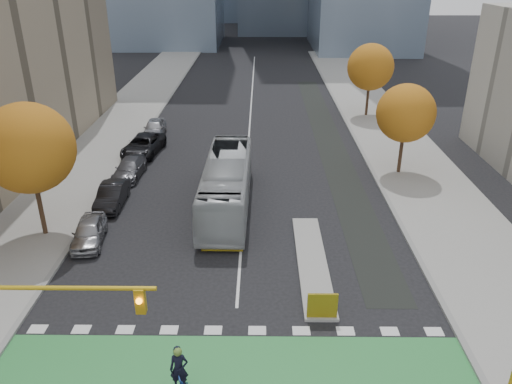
{
  "coord_description": "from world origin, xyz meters",
  "views": [
    {
      "loc": [
        1.12,
        -14.45,
        15.2
      ],
      "look_at": [
        0.86,
        11.88,
        3.0
      ],
      "focal_mm": 35.0,
      "sensor_mm": 36.0,
      "label": 1
    }
  ],
  "objects_px": {
    "cyclist": "(180,382)",
    "parked_car_d": "(143,145)",
    "tree_west": "(28,148)",
    "parked_car_a": "(89,232)",
    "parked_car_b": "(112,195)",
    "parked_car_c": "(130,168)",
    "hazard_board": "(322,306)",
    "tree_east_near": "(406,113)",
    "tree_east_far": "(370,67)",
    "traffic_signal_west": "(1,313)",
    "parked_car_e": "(155,128)",
    "bus": "(227,184)"
  },
  "relations": [
    {
      "from": "parked_car_c",
      "to": "tree_east_near",
      "type": "bearing_deg",
      "value": 4.83
    },
    {
      "from": "bus",
      "to": "parked_car_e",
      "type": "bearing_deg",
      "value": 118.07
    },
    {
      "from": "tree_east_near",
      "to": "parked_car_d",
      "type": "height_order",
      "value": "tree_east_near"
    },
    {
      "from": "cyclist",
      "to": "parked_car_b",
      "type": "relative_size",
      "value": 0.55
    },
    {
      "from": "parked_car_d",
      "to": "hazard_board",
      "type": "bearing_deg",
      "value": -52.29
    },
    {
      "from": "tree_west",
      "to": "traffic_signal_west",
      "type": "distance_m",
      "value": 13.25
    },
    {
      "from": "tree_east_far",
      "to": "parked_car_e",
      "type": "distance_m",
      "value": 23.0
    },
    {
      "from": "hazard_board",
      "to": "tree_east_near",
      "type": "height_order",
      "value": "tree_east_near"
    },
    {
      "from": "cyclist",
      "to": "parked_car_c",
      "type": "xyz_separation_m",
      "value": [
        -7.13,
        21.64,
        -0.15
      ]
    },
    {
      "from": "tree_west",
      "to": "parked_car_e",
      "type": "height_order",
      "value": "tree_west"
    },
    {
      "from": "tree_east_far",
      "to": "parked_car_d",
      "type": "height_order",
      "value": "tree_east_far"
    },
    {
      "from": "parked_car_b",
      "to": "parked_car_e",
      "type": "bearing_deg",
      "value": 88.79
    },
    {
      "from": "parked_car_c",
      "to": "parked_car_a",
      "type": "bearing_deg",
      "value": -87.5
    },
    {
      "from": "tree_east_near",
      "to": "bus",
      "type": "bearing_deg",
      "value": -155.09
    },
    {
      "from": "parked_car_b",
      "to": "parked_car_c",
      "type": "xyz_separation_m",
      "value": [
        0.0,
        5.0,
        -0.06
      ]
    },
    {
      "from": "tree_west",
      "to": "tree_east_near",
      "type": "xyz_separation_m",
      "value": [
        24.0,
        10.0,
        -0.75
      ]
    },
    {
      "from": "traffic_signal_west",
      "to": "parked_car_d",
      "type": "distance_m",
      "value": 26.87
    },
    {
      "from": "hazard_board",
      "to": "tree_west",
      "type": "xyz_separation_m",
      "value": [
        -16.0,
        7.8,
        4.82
      ]
    },
    {
      "from": "hazard_board",
      "to": "tree_east_near",
      "type": "bearing_deg",
      "value": 65.8
    },
    {
      "from": "cyclist",
      "to": "parked_car_d",
      "type": "relative_size",
      "value": 0.43
    },
    {
      "from": "cyclist",
      "to": "hazard_board",
      "type": "bearing_deg",
      "value": 35.71
    },
    {
      "from": "tree_east_far",
      "to": "traffic_signal_west",
      "type": "height_order",
      "value": "tree_east_far"
    },
    {
      "from": "tree_west",
      "to": "parked_car_b",
      "type": "distance_m",
      "value": 7.07
    },
    {
      "from": "hazard_board",
      "to": "tree_west",
      "type": "relative_size",
      "value": 0.17
    },
    {
      "from": "hazard_board",
      "to": "parked_car_d",
      "type": "relative_size",
      "value": 0.24
    },
    {
      "from": "traffic_signal_west",
      "to": "tree_east_far",
      "type": "bearing_deg",
      "value": 62.05
    },
    {
      "from": "tree_east_near",
      "to": "parked_car_c",
      "type": "xyz_separation_m",
      "value": [
        -21.0,
        -0.86,
        -4.18
      ]
    },
    {
      "from": "bus",
      "to": "hazard_board",
      "type": "bearing_deg",
      "value": -65.59
    },
    {
      "from": "tree_west",
      "to": "tree_east_near",
      "type": "relative_size",
      "value": 1.16
    },
    {
      "from": "tree_east_near",
      "to": "parked_car_d",
      "type": "xyz_separation_m",
      "value": [
        -21.0,
        4.14,
        -4.07
      ]
    },
    {
      "from": "tree_east_near",
      "to": "parked_car_b",
      "type": "bearing_deg",
      "value": -164.42
    },
    {
      "from": "tree_east_near",
      "to": "parked_car_e",
      "type": "xyz_separation_m",
      "value": [
        -21.0,
        9.14,
        -4.08
      ]
    },
    {
      "from": "bus",
      "to": "parked_car_d",
      "type": "distance_m",
      "value": 12.95
    },
    {
      "from": "tree_east_near",
      "to": "cyclist",
      "type": "height_order",
      "value": "tree_east_near"
    },
    {
      "from": "traffic_signal_west",
      "to": "parked_car_b",
      "type": "bearing_deg",
      "value": 93.68
    },
    {
      "from": "hazard_board",
      "to": "parked_car_e",
      "type": "bearing_deg",
      "value": 115.76
    },
    {
      "from": "tree_west",
      "to": "cyclist",
      "type": "bearing_deg",
      "value": -50.97
    },
    {
      "from": "parked_car_a",
      "to": "parked_car_e",
      "type": "relative_size",
      "value": 0.92
    },
    {
      "from": "tree_west",
      "to": "parked_car_a",
      "type": "height_order",
      "value": "tree_west"
    },
    {
      "from": "parked_car_e",
      "to": "parked_car_d",
      "type": "bearing_deg",
      "value": -92.28
    },
    {
      "from": "hazard_board",
      "to": "parked_car_e",
      "type": "relative_size",
      "value": 0.3
    },
    {
      "from": "tree_west",
      "to": "tree_east_far",
      "type": "distance_m",
      "value": 35.73
    },
    {
      "from": "hazard_board",
      "to": "bus",
      "type": "height_order",
      "value": "bus"
    },
    {
      "from": "parked_car_b",
      "to": "parked_car_d",
      "type": "bearing_deg",
      "value": 88.79
    },
    {
      "from": "cyclist",
      "to": "parked_car_d",
      "type": "height_order",
      "value": "cyclist"
    },
    {
      "from": "parked_car_e",
      "to": "hazard_board",
      "type": "bearing_deg",
      "value": -66.53
    },
    {
      "from": "parked_car_b",
      "to": "cyclist",
      "type": "bearing_deg",
      "value": -68.01
    },
    {
      "from": "tree_east_near",
      "to": "parked_car_c",
      "type": "distance_m",
      "value": 21.43
    },
    {
      "from": "bus",
      "to": "parked_car_d",
      "type": "height_order",
      "value": "bus"
    },
    {
      "from": "parked_car_a",
      "to": "parked_car_b",
      "type": "xyz_separation_m",
      "value": [
        0.0,
        5.0,
        0.02
      ]
    }
  ]
}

